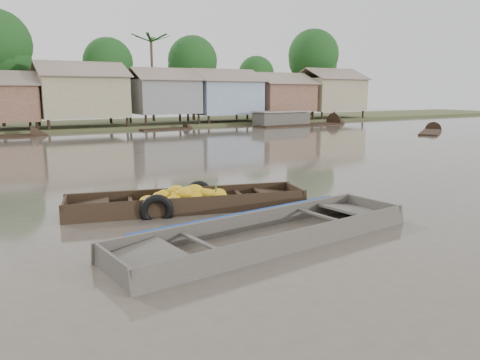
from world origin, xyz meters
TOP-DOWN VIEW (x-y plane):
  - ground at (0.00, 0.00)m, footprint 120.00×120.00m
  - riverbank at (3.03, 31.86)m, footprint 120.00×12.47m
  - banana_boat at (-1.08, 1.26)m, footprint 6.37×2.99m
  - viewer_boat at (-0.64, -2.05)m, footprint 6.98×2.50m
  - distant_boats at (13.50, 23.85)m, footprint 48.04×15.79m

SIDE VIEW (x-z plane):
  - ground at x=0.00m, z-range 0.00..0.00m
  - viewer_boat at x=-0.64m, z-range -0.23..0.32m
  - banana_boat at x=-1.08m, z-range -0.24..0.63m
  - distant_boats at x=13.50m, z-range -0.47..0.90m
  - riverbank at x=3.03m, z-range -2.04..8.18m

